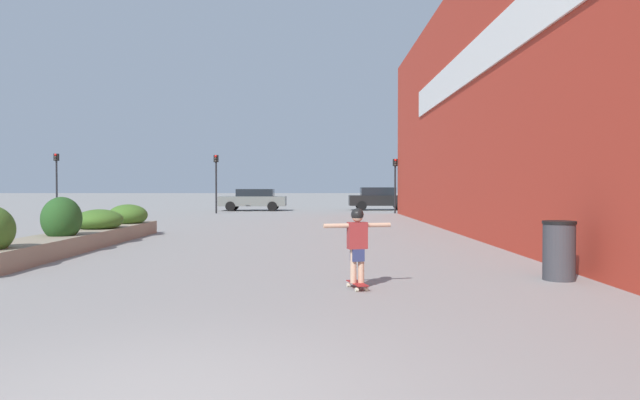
% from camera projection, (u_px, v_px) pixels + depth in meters
% --- Properties ---
extents(building_wall_right, '(0.67, 36.13, 9.05)m').
position_uv_depth(building_wall_right, '(487.00, 94.00, 17.53)').
color(building_wall_right, '#B23323').
rests_on(building_wall_right, ground_plane).
extents(planter_box, '(1.40, 10.47, 1.41)m').
position_uv_depth(planter_box, '(77.00, 231.00, 15.36)').
color(planter_box, gray).
rests_on(planter_box, ground_plane).
extents(skateboard, '(0.34, 0.66, 0.10)m').
position_uv_depth(skateboard, '(356.00, 285.00, 9.24)').
color(skateboard, maroon).
rests_on(skateboard, ground_plane).
extents(skateboarder, '(1.11, 0.35, 1.21)m').
position_uv_depth(skateboarder, '(356.00, 238.00, 9.22)').
color(skateboarder, tan).
rests_on(skateboarder, skateboard).
extents(trash_bin, '(0.58, 0.58, 1.05)m').
position_uv_depth(trash_bin, '(558.00, 250.00, 10.10)').
color(trash_bin, '#38383D').
rests_on(trash_bin, ground_plane).
extents(car_leftmost, '(4.68, 1.97, 1.44)m').
position_uv_depth(car_leftmost, '(512.00, 200.00, 39.37)').
color(car_leftmost, maroon).
rests_on(car_leftmost, ground_plane).
extents(car_center_left, '(4.44, 1.97, 1.63)m').
position_uv_depth(car_center_left, '(379.00, 198.00, 40.72)').
color(car_center_left, black).
rests_on(car_center_left, ground_plane).
extents(car_center_right, '(4.62, 1.97, 1.51)m').
position_uv_depth(car_center_right, '(253.00, 199.00, 39.77)').
color(car_center_right, slate).
rests_on(car_center_right, ground_plane).
extents(traffic_light_left, '(0.28, 0.30, 3.66)m').
position_uv_depth(traffic_light_left, '(215.00, 174.00, 35.67)').
color(traffic_light_left, black).
rests_on(traffic_light_left, ground_plane).
extents(traffic_light_right, '(0.28, 0.30, 3.42)m').
position_uv_depth(traffic_light_right, '(394.00, 176.00, 35.69)').
color(traffic_light_right, black).
rests_on(traffic_light_right, ground_plane).
extents(traffic_light_far_left, '(0.28, 0.30, 3.77)m').
position_uv_depth(traffic_light_far_left, '(55.00, 173.00, 36.04)').
color(traffic_light_far_left, black).
rests_on(traffic_light_far_left, ground_plane).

